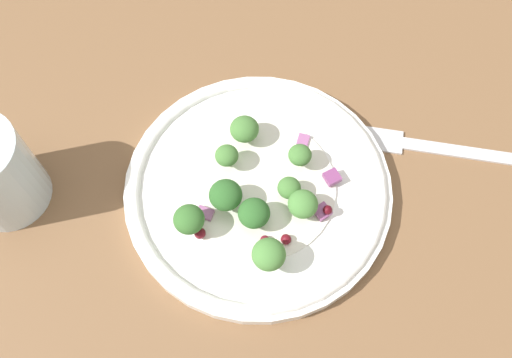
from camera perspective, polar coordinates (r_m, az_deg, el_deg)
The scene contains 21 objects.
ground_plane at distance 50.89cm, azimuth -0.03°, elevation -3.83°, with size 180.00×180.00×2.00cm, color brown.
plate at distance 49.97cm, azimuth -0.00°, elevation -0.92°, with size 23.51×23.51×1.70cm.
dressing_pool at distance 49.57cm, azimuth -0.00°, elevation -0.70°, with size 13.64×13.64×0.20cm, color white.
broccoli_floret_0 at distance 48.14cm, azimuth 3.34°, elevation -0.92°, with size 2.00×2.00×2.03cm.
broccoli_floret_1 at distance 49.20cm, azimuth 4.43°, elevation 2.38°, with size 2.04×2.04×2.07cm.
broccoli_floret_2 at distance 46.40cm, azimuth -6.74°, elevation -4.08°, with size 2.58×2.58×2.61cm.
broccoli_floret_3 at distance 45.12cm, azimuth 1.29°, elevation -7.61°, with size 2.73×2.73×2.77cm.
broccoli_floret_4 at distance 47.55cm, azimuth 4.76°, elevation -2.04°, with size 2.54×2.54×2.57cm.
broccoli_floret_5 at distance 46.75cm, azimuth -0.59°, elevation -3.44°, with size 2.68×2.68×2.71cm.
broccoli_floret_6 at distance 50.30cm, azimuth -1.17°, elevation 5.00°, with size 2.57×2.57×2.60cm.
broccoli_floret_7 at distance 47.44cm, azimuth -2.99°, elevation -1.18°, with size 2.80×2.80×2.84cm.
broccoli_floret_8 at distance 49.03cm, azimuth -2.95°, elevation 2.34°, with size 2.04×2.04×2.07cm.
cranberry_0 at distance 47.99cm, azimuth 7.19°, elevation -3.36°, with size 0.81×0.81×0.81cm, color #4C0A14.
cranberry_1 at distance 47.43cm, azimuth -5.65°, elevation -5.44°, with size 0.96×0.96×0.96cm, color maroon.
cranberry_2 at distance 47.27cm, azimuth 0.91°, elevation -6.16°, with size 0.82×0.82×0.82cm, color maroon.
cranberry_3 at distance 47.29cm, azimuth 3.03°, elevation -6.06°, with size 0.89×0.89×0.89cm, color maroon.
onion_bit_0 at distance 48.36cm, azimuth 6.65°, elevation -3.57°, with size 1.25×1.27×0.48cm, color #934C84.
onion_bit_1 at distance 49.74cm, azimuth 7.64°, elevation 0.18°, with size 1.26×1.27×0.56cm, color #843D75.
onion_bit_2 at distance 51.70cm, azimuth 4.75°, elevation 3.85°, with size 1.26×1.02×0.33cm, color #A35B93.
onion_bit_3 at distance 48.39cm, azimuth -5.13°, elevation -3.42°, with size 0.97×1.39×0.40cm, color #A35B93.
fork at distance 55.43cm, azimuth 19.04°, elevation 2.80°, with size 18.68×2.97×0.50cm.
Camera 1 is at (2.05, -18.89, 46.21)cm, focal length 39.85 mm.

